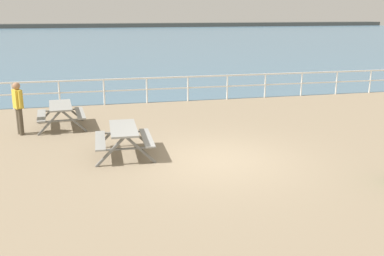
# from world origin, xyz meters

# --- Properties ---
(ground_plane) EXTENTS (30.00, 24.00, 0.20)m
(ground_plane) POSITION_xyz_m (0.00, 0.00, -0.10)
(ground_plane) COLOR gray
(sea_band) EXTENTS (142.00, 90.00, 0.01)m
(sea_band) POSITION_xyz_m (0.00, 52.75, 0.00)
(sea_band) COLOR #476B84
(sea_band) RESTS_ON ground
(distant_shoreline) EXTENTS (142.00, 6.00, 1.80)m
(distant_shoreline) POSITION_xyz_m (0.00, 95.75, 0.00)
(distant_shoreline) COLOR #4C4C47
(distant_shoreline) RESTS_ON ground
(seaward_railing) EXTENTS (23.07, 0.07, 1.08)m
(seaward_railing) POSITION_xyz_m (0.00, 7.75, 0.74)
(seaward_railing) COLOR white
(seaward_railing) RESTS_ON ground
(picnic_table_mid_centre) EXTENTS (1.67, 1.92, 0.80)m
(picnic_table_mid_centre) POSITION_xyz_m (-4.18, 4.39, 0.58)
(picnic_table_mid_centre) COLOR gray
(picnic_table_mid_centre) RESTS_ON ground
(picnic_table_far_left) EXTENTS (1.57, 1.83, 0.80)m
(picnic_table_far_left) POSITION_xyz_m (-2.37, 0.99, 0.58)
(picnic_table_far_left) COLOR gray
(picnic_table_far_left) RESTS_ON ground
(visitor) EXTENTS (0.35, 0.48, 1.66)m
(visitor) POSITION_xyz_m (-5.39, 3.78, 0.95)
(visitor) COLOR #4C4233
(visitor) RESTS_ON ground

